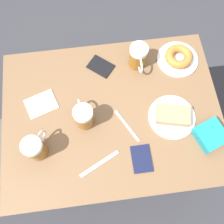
{
  "coord_description": "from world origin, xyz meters",
  "views": [
    {
      "loc": [
        -0.41,
        0.05,
        1.92
      ],
      "look_at": [
        0.0,
        0.0,
        0.8
      ],
      "focal_mm": 40.0,
      "sensor_mm": 36.0,
      "label": 1
    }
  ],
  "objects_px": {
    "blue_pouch": "(211,135)",
    "napkin_folded": "(41,104)",
    "beer_mug_right": "(35,148)",
    "fork": "(127,126)",
    "knife": "(99,164)",
    "plate_with_cake": "(172,116)",
    "passport_far_edge": "(101,66)",
    "beer_mug_left": "(84,116)",
    "plate_with_donut": "(178,57)",
    "beer_mug_center": "(138,57)",
    "passport_near_edge": "(142,159)"
  },
  "relations": [
    {
      "from": "passport_near_edge",
      "to": "knife",
      "type": "bearing_deg",
      "value": 89.33
    },
    {
      "from": "plate_with_cake",
      "to": "passport_far_edge",
      "type": "bearing_deg",
      "value": 43.85
    },
    {
      "from": "plate_with_cake",
      "to": "beer_mug_center",
      "type": "relative_size",
      "value": 1.66
    },
    {
      "from": "knife",
      "to": "passport_far_edge",
      "type": "xyz_separation_m",
      "value": [
        0.5,
        -0.06,
        0.0
      ]
    },
    {
      "from": "beer_mug_right",
      "to": "passport_near_edge",
      "type": "bearing_deg",
      "value": -101.78
    },
    {
      "from": "passport_near_edge",
      "to": "blue_pouch",
      "type": "distance_m",
      "value": 0.34
    },
    {
      "from": "plate_with_donut",
      "to": "beer_mug_right",
      "type": "height_order",
      "value": "beer_mug_right"
    },
    {
      "from": "plate_with_cake",
      "to": "napkin_folded",
      "type": "xyz_separation_m",
      "value": [
        0.15,
        0.62,
        -0.02
      ]
    },
    {
      "from": "beer_mug_left",
      "to": "knife",
      "type": "height_order",
      "value": "beer_mug_left"
    },
    {
      "from": "beer_mug_right",
      "to": "beer_mug_center",
      "type": "bearing_deg",
      "value": -52.54
    },
    {
      "from": "fork",
      "to": "knife",
      "type": "relative_size",
      "value": 0.89
    },
    {
      "from": "beer_mug_left",
      "to": "beer_mug_center",
      "type": "relative_size",
      "value": 0.99
    },
    {
      "from": "passport_near_edge",
      "to": "passport_far_edge",
      "type": "xyz_separation_m",
      "value": [
        0.5,
        0.13,
        0.0
      ]
    },
    {
      "from": "beer_mug_left",
      "to": "passport_near_edge",
      "type": "bearing_deg",
      "value": -132.04
    },
    {
      "from": "plate_with_donut",
      "to": "beer_mug_center",
      "type": "relative_size",
      "value": 1.58
    },
    {
      "from": "plate_with_donut",
      "to": "beer_mug_center",
      "type": "bearing_deg",
      "value": 89.05
    },
    {
      "from": "fork",
      "to": "blue_pouch",
      "type": "relative_size",
      "value": 1.03
    },
    {
      "from": "plate_with_donut",
      "to": "passport_near_edge",
      "type": "relative_size",
      "value": 1.7
    },
    {
      "from": "napkin_folded",
      "to": "plate_with_donut",
      "type": "bearing_deg",
      "value": -77.34
    },
    {
      "from": "plate_with_cake",
      "to": "beer_mug_left",
      "type": "height_order",
      "value": "beer_mug_left"
    },
    {
      "from": "fork",
      "to": "knife",
      "type": "height_order",
      "value": "same"
    },
    {
      "from": "napkin_folded",
      "to": "knife",
      "type": "distance_m",
      "value": 0.41
    },
    {
      "from": "beer_mug_center",
      "to": "fork",
      "type": "distance_m",
      "value": 0.35
    },
    {
      "from": "knife",
      "to": "plate_with_cake",
      "type": "bearing_deg",
      "value": -64.49
    },
    {
      "from": "plate_with_donut",
      "to": "blue_pouch",
      "type": "xyz_separation_m",
      "value": [
        -0.43,
        -0.06,
        0.0
      ]
    },
    {
      "from": "knife",
      "to": "passport_near_edge",
      "type": "bearing_deg",
      "value": -90.67
    },
    {
      "from": "passport_near_edge",
      "to": "blue_pouch",
      "type": "xyz_separation_m",
      "value": [
        0.06,
        -0.33,
        0.02
      ]
    },
    {
      "from": "plate_with_cake",
      "to": "passport_far_edge",
      "type": "height_order",
      "value": "plate_with_cake"
    },
    {
      "from": "beer_mug_left",
      "to": "beer_mug_center",
      "type": "xyz_separation_m",
      "value": [
        0.28,
        -0.3,
        0.0
      ]
    },
    {
      "from": "fork",
      "to": "blue_pouch",
      "type": "height_order",
      "value": "blue_pouch"
    },
    {
      "from": "plate_with_donut",
      "to": "knife",
      "type": "relative_size",
      "value": 1.13
    },
    {
      "from": "knife",
      "to": "beer_mug_right",
      "type": "bearing_deg",
      "value": 70.68
    },
    {
      "from": "beer_mug_center",
      "to": "napkin_folded",
      "type": "height_order",
      "value": "beer_mug_center"
    },
    {
      "from": "beer_mug_left",
      "to": "blue_pouch",
      "type": "bearing_deg",
      "value": -104.88
    },
    {
      "from": "beer_mug_left",
      "to": "fork",
      "type": "bearing_deg",
      "value": -104.39
    },
    {
      "from": "fork",
      "to": "napkin_folded",
      "type": "bearing_deg",
      "value": 67.79
    },
    {
      "from": "beer_mug_left",
      "to": "passport_far_edge",
      "type": "relative_size",
      "value": 0.88
    },
    {
      "from": "plate_with_cake",
      "to": "fork",
      "type": "relative_size",
      "value": 1.34
    },
    {
      "from": "beer_mug_right",
      "to": "blue_pouch",
      "type": "height_order",
      "value": "beer_mug_right"
    },
    {
      "from": "beer_mug_left",
      "to": "blue_pouch",
      "type": "distance_m",
      "value": 0.59
    },
    {
      "from": "beer_mug_center",
      "to": "beer_mug_right",
      "type": "height_order",
      "value": "same"
    },
    {
      "from": "plate_with_cake",
      "to": "beer_mug_center",
      "type": "xyz_separation_m",
      "value": [
        0.32,
        0.12,
        0.05
      ]
    },
    {
      "from": "plate_with_cake",
      "to": "passport_near_edge",
      "type": "bearing_deg",
      "value": 135.22
    },
    {
      "from": "fork",
      "to": "passport_far_edge",
      "type": "xyz_separation_m",
      "value": [
        0.34,
        0.09,
        0.0
      ]
    },
    {
      "from": "fork",
      "to": "passport_far_edge",
      "type": "relative_size",
      "value": 1.1
    },
    {
      "from": "fork",
      "to": "passport_near_edge",
      "type": "xyz_separation_m",
      "value": [
        -0.16,
        -0.04,
        0.0
      ]
    },
    {
      "from": "plate_with_donut",
      "to": "knife",
      "type": "distance_m",
      "value": 0.68
    },
    {
      "from": "blue_pouch",
      "to": "napkin_folded",
      "type": "bearing_deg",
      "value": 71.12
    },
    {
      "from": "plate_with_cake",
      "to": "beer_mug_center",
      "type": "height_order",
      "value": "beer_mug_center"
    },
    {
      "from": "beer_mug_right",
      "to": "napkin_folded",
      "type": "height_order",
      "value": "beer_mug_right"
    }
  ]
}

